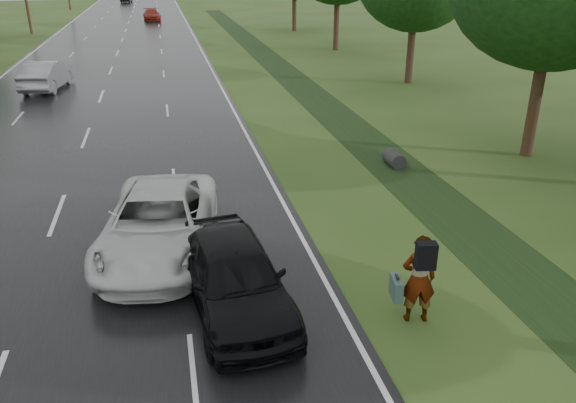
# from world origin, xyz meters

# --- Properties ---
(road) EXTENTS (14.00, 180.00, 0.04)m
(road) POSITION_xyz_m (0.00, 45.00, 0.02)
(road) COLOR black
(road) RESTS_ON ground
(edge_stripe_east) EXTENTS (0.12, 180.00, 0.01)m
(edge_stripe_east) POSITION_xyz_m (6.75, 45.00, 0.04)
(edge_stripe_east) COLOR silver
(edge_stripe_east) RESTS_ON road
(edge_stripe_west) EXTENTS (0.12, 180.00, 0.01)m
(edge_stripe_west) POSITION_xyz_m (-6.75, 45.00, 0.04)
(edge_stripe_west) COLOR silver
(edge_stripe_west) RESTS_ON road
(center_line) EXTENTS (0.12, 180.00, 0.01)m
(center_line) POSITION_xyz_m (0.00, 45.00, 0.04)
(center_line) COLOR silver
(center_line) RESTS_ON road
(drainage_ditch) EXTENTS (2.20, 120.00, 0.56)m
(drainage_ditch) POSITION_xyz_m (11.50, 18.71, 0.04)
(drainage_ditch) COLOR black
(drainage_ditch) RESTS_ON ground
(pedestrian) EXTENTS (0.93, 0.90, 1.98)m
(pedestrian) POSITION_xyz_m (8.17, 0.80, 1.02)
(pedestrian) COLOR #A5998C
(pedestrian) RESTS_ON ground
(white_pickup) EXTENTS (3.53, 6.12, 1.61)m
(white_pickup) POSITION_xyz_m (3.00, 5.00, 0.84)
(white_pickup) COLOR silver
(white_pickup) RESTS_ON road
(dark_sedan) EXTENTS (2.41, 4.97, 1.63)m
(dark_sedan) POSITION_xyz_m (4.55, 2.00, 0.86)
(dark_sedan) COLOR black
(dark_sedan) RESTS_ON road
(silver_sedan) EXTENTS (2.42, 5.16, 1.64)m
(silver_sedan) POSITION_xyz_m (-3.15, 26.61, 0.86)
(silver_sedan) COLOR gray
(silver_sedan) RESTS_ON road
(far_car_red) EXTENTS (2.27, 4.79, 1.35)m
(far_car_red) POSITION_xyz_m (2.77, 65.91, 0.71)
(far_car_red) COLOR maroon
(far_car_red) RESTS_ON road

